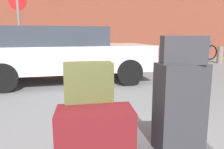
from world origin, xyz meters
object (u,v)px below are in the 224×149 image
at_px(luggage_cart, 129,146).
at_px(bollard_kerb_far, 220,55).
at_px(duffel_bag_maroon_rear_right, 95,130).
at_px(no_parking_sign, 19,26).
at_px(bollard_kerb_mid, 192,55).
at_px(suitcase_olive_stacked_top, 89,101).
at_px(duffel_bag_charcoal_topmost_pile, 183,50).
at_px(bollard_kerb_near, 162,56).
at_px(parked_car, 65,53).
at_px(bicycle_leaning, 202,52).
at_px(suitcase_charcoal_front_right, 180,107).

height_order(luggage_cart, bollard_kerb_far, bollard_kerb_far).
height_order(duffel_bag_maroon_rear_right, no_parking_sign, no_parking_sign).
height_order(bollard_kerb_mid, bollard_kerb_far, same).
bearing_deg(duffel_bag_maroon_rear_right, suitcase_olive_stacked_top, 100.30).
relative_size(suitcase_olive_stacked_top, duffel_bag_charcoal_topmost_pile, 2.15).
distance_m(bollard_kerb_near, no_parking_sign, 5.72).
bearing_deg(suitcase_olive_stacked_top, no_parking_sign, 107.43).
bearing_deg(duffel_bag_charcoal_topmost_pile, suitcase_olive_stacked_top, 165.88).
bearing_deg(bollard_kerb_near, suitcase_olive_stacked_top, -114.38).
bearing_deg(luggage_cart, no_parking_sign, 115.09).
height_order(parked_car, bollard_kerb_far, parked_car).
relative_size(duffel_bag_maroon_rear_right, bollard_kerb_near, 0.82).
xyz_separation_m(duffel_bag_maroon_rear_right, parked_car, (-0.56, 4.29, 0.25)).
distance_m(duffel_bag_maroon_rear_right, bicycle_leaning, 10.16).
bearing_deg(no_parking_sign, duffel_bag_maroon_rear_right, -68.97).
bearing_deg(duffel_bag_charcoal_topmost_pile, no_parking_sign, 126.70).
bearing_deg(bollard_kerb_mid, duffel_bag_charcoal_topmost_pile, -117.43).
xyz_separation_m(parked_car, no_parking_sign, (-1.18, 0.24, 0.69)).
height_order(duffel_bag_maroon_rear_right, parked_car, parked_car).
bearing_deg(bollard_kerb_mid, bollard_kerb_far, 0.00).
height_order(bicycle_leaning, bollard_kerb_mid, bicycle_leaning).
xyz_separation_m(suitcase_charcoal_front_right, duffel_bag_charcoal_topmost_pile, (0.00, 0.00, 0.44)).
bearing_deg(suitcase_olive_stacked_top, suitcase_charcoal_front_right, -27.47).
bearing_deg(no_parking_sign, duffel_bag_charcoal_topmost_pile, -62.49).
bearing_deg(no_parking_sign, suitcase_olive_stacked_top, -68.41).
bearing_deg(bollard_kerb_near, no_parking_sign, -150.56).
relative_size(suitcase_olive_stacked_top, bollard_kerb_near, 0.92).
xyz_separation_m(suitcase_olive_stacked_top, bicycle_leaning, (5.65, 8.24, -0.30)).
height_order(bollard_kerb_far, no_parking_sign, no_parking_sign).
relative_size(suitcase_charcoal_front_right, no_parking_sign, 0.29).
bearing_deg(luggage_cart, parked_car, 101.81).
distance_m(parked_car, bicycle_leaning, 7.47).
bearing_deg(bollard_kerb_far, parked_car, -154.61).
height_order(luggage_cart, suitcase_charcoal_front_right, suitcase_charcoal_front_right).
relative_size(duffel_bag_maroon_rear_right, no_parking_sign, 0.25).
distance_m(luggage_cart, duffel_bag_charcoal_topmost_pile, 0.95).
bearing_deg(bollard_kerb_mid, suitcase_olive_stacked_top, -122.58).
height_order(suitcase_olive_stacked_top, bollard_kerb_mid, suitcase_olive_stacked_top).
bearing_deg(suitcase_olive_stacked_top, bicycle_leaning, 51.38).
bearing_deg(duffel_bag_charcoal_topmost_pile, bollard_kerb_far, 64.36).
bearing_deg(bollard_kerb_near, bollard_kerb_mid, 0.00).
xyz_separation_m(bicycle_leaning, bollard_kerb_far, (0.15, -1.19, -0.01)).
bearing_deg(suitcase_charcoal_front_right, bollard_kerb_near, 64.85).
xyz_separation_m(suitcase_charcoal_front_right, no_parking_sign, (-2.39, 4.59, 0.77)).
bearing_deg(bicycle_leaning, parked_car, -145.84).
distance_m(bollard_kerb_mid, no_parking_sign, 6.88).
distance_m(bollard_kerb_mid, bollard_kerb_far, 1.30).
bearing_deg(duffel_bag_maroon_rear_right, parked_car, 97.67).
relative_size(duffel_bag_charcoal_topmost_pile, no_parking_sign, 0.13).
bearing_deg(luggage_cart, bollard_kerb_mid, 59.71).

